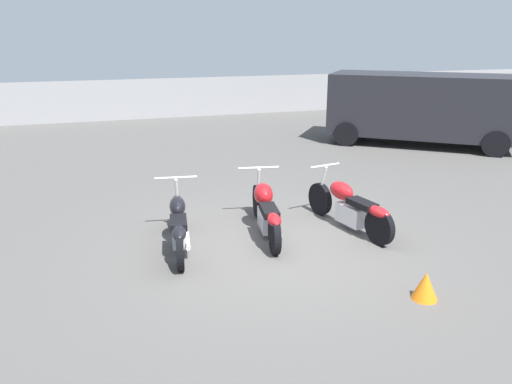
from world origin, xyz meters
name	(u,v)px	position (x,y,z in m)	size (l,w,h in m)	color
ground_plane	(271,247)	(0.00, 0.00, 0.00)	(60.00, 60.00, 0.00)	#514F4C
fence_back	(160,99)	(0.00, 12.64, 0.74)	(40.00, 0.04, 1.48)	gray
motorcycle_slot_0	(179,225)	(-1.34, 0.36, 0.39)	(0.66, 2.05, 0.94)	black
motorcycle_slot_1	(266,210)	(0.09, 0.53, 0.41)	(0.71, 2.15, 0.93)	black
motorcycle_slot_2	(350,207)	(1.47, 0.29, 0.40)	(0.71, 2.10, 0.94)	black
parked_van	(422,106)	(6.58, 5.63, 1.12)	(5.27, 4.73, 2.00)	black
traffic_cone_near	(425,286)	(1.27, -2.05, 0.18)	(0.32, 0.32, 0.35)	orange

